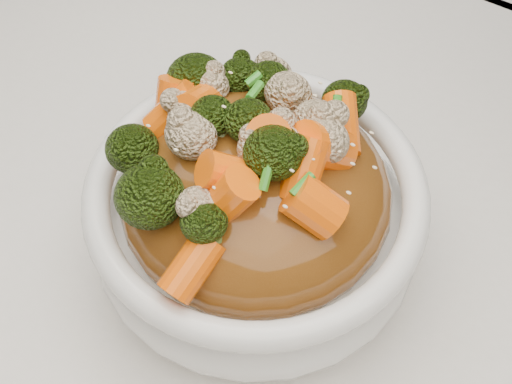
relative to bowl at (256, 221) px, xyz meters
The scene contains 8 objects.
tablecloth 0.07m from the bowl, 67.72° to the right, with size 1.20×0.80×0.04m, color white.
bowl is the anchor object (origin of this frame).
sauce_base 0.03m from the bowl, ahead, with size 0.17×0.17×0.09m, color brown.
carrots 0.09m from the bowl, ahead, with size 0.17×0.17×0.05m, color #FF6308, non-canonical shape.
broccoli 0.09m from the bowl, ahead, with size 0.17×0.17×0.04m, color black, non-canonical shape.
cauliflower 0.09m from the bowl, ahead, with size 0.17×0.17×0.04m, color #D2B88F, non-canonical shape.
scallions 0.09m from the bowl, ahead, with size 0.13×0.13×0.02m, color #2C811D, non-canonical shape.
sesame_seeds 0.09m from the bowl, 90.00° to the right, with size 0.15×0.15×0.01m, color beige, non-canonical shape.
Camera 1 is at (0.13, -0.19, 1.18)m, focal length 50.00 mm.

